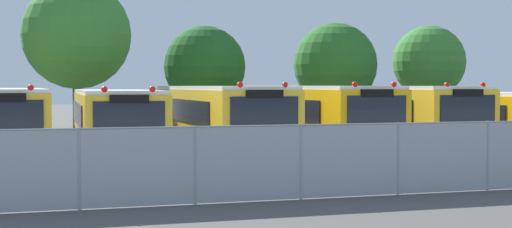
% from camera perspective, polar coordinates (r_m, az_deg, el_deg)
% --- Properties ---
extents(ground_plane, '(160.00, 160.00, 0.00)m').
position_cam_1_polar(ground_plane, '(27.11, 0.55, -3.37)').
color(ground_plane, '#514F4C').
extents(school_bus_0, '(2.63, 10.70, 2.67)m').
position_cam_1_polar(school_bus_0, '(25.86, -18.65, -0.64)').
color(school_bus_0, yellow).
rests_on(school_bus_0, ground_plane).
extents(school_bus_1, '(2.72, 11.45, 2.63)m').
position_cam_1_polar(school_bus_1, '(25.92, -10.97, -0.60)').
color(school_bus_1, yellow).
rests_on(school_bus_1, ground_plane).
extents(school_bus_2, '(2.59, 11.33, 2.75)m').
position_cam_1_polar(school_bus_2, '(26.32, -3.04, -0.38)').
color(school_bus_2, yellow).
rests_on(school_bus_2, ground_plane).
extents(school_bus_3, '(2.56, 11.54, 2.76)m').
position_cam_1_polar(school_bus_3, '(27.53, 4.00, -0.26)').
color(school_bus_3, '#EAA80C').
rests_on(school_bus_3, ground_plane).
extents(school_bus_4, '(2.81, 9.49, 2.76)m').
position_cam_1_polar(school_bus_4, '(28.94, 10.88, -0.19)').
color(school_bus_4, yellow).
rests_on(school_bus_4, ground_plane).
extents(school_bus_5, '(2.66, 11.34, 2.51)m').
position_cam_1_polar(school_bus_5, '(31.01, 16.41, -0.30)').
color(school_bus_5, '#EAA80C').
rests_on(school_bus_5, ground_plane).
extents(tree_1, '(4.99, 4.99, 7.47)m').
position_cam_1_polar(tree_1, '(35.04, -13.89, 5.88)').
color(tree_1, '#4C3823').
rests_on(tree_1, ground_plane).
extents(tree_2, '(4.00, 4.00, 5.56)m').
position_cam_1_polar(tree_2, '(36.09, -4.12, 3.64)').
color(tree_2, '#4C3823').
rests_on(tree_2, ground_plane).
extents(tree_3, '(4.44, 4.44, 5.96)m').
position_cam_1_polar(tree_3, '(39.30, 6.19, 3.71)').
color(tree_3, '#4C3823').
rests_on(tree_3, ground_plane).
extents(tree_4, '(4.00, 4.00, 5.95)m').
position_cam_1_polar(tree_4, '(41.81, 13.24, 3.91)').
color(tree_4, '#4C3823').
rests_on(tree_4, ground_plane).
extents(chainlink_fence, '(25.09, 0.07, 1.76)m').
position_cam_1_polar(chainlink_fence, '(18.13, 10.93, -3.30)').
color(chainlink_fence, '#9EA0A3').
rests_on(chainlink_fence, ground_plane).
extents(traffic_cone, '(0.37, 0.37, 0.48)m').
position_cam_1_polar(traffic_cone, '(20.70, 18.37, -4.56)').
color(traffic_cone, '#EA5914').
rests_on(traffic_cone, ground_plane).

